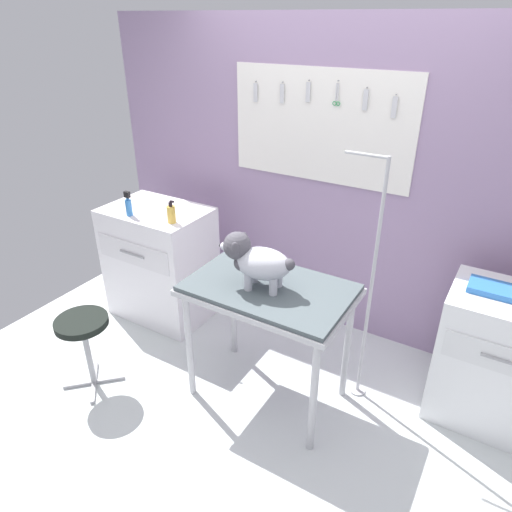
# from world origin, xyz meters

# --- Properties ---
(ground) EXTENTS (4.40, 4.00, 0.04)m
(ground) POSITION_xyz_m (0.00, 0.00, -0.02)
(ground) COLOR silver
(rear_wall_panel) EXTENTS (4.00, 0.09, 2.30)m
(rear_wall_panel) POSITION_xyz_m (-0.00, 1.28, 1.16)
(rear_wall_panel) COLOR #987EA3
(rear_wall_panel) RESTS_ON ground
(grooming_table) EXTENTS (0.99, 0.62, 0.85)m
(grooming_table) POSITION_xyz_m (0.01, 0.26, 0.76)
(grooming_table) COLOR #B7B7BC
(grooming_table) RESTS_ON ground
(grooming_arm) EXTENTS (0.30, 0.11, 1.62)m
(grooming_arm) POSITION_xyz_m (0.51, 0.59, 0.76)
(grooming_arm) COLOR #B7B7BC
(grooming_arm) RESTS_ON ground
(dog) EXTENTS (0.45, 0.27, 0.33)m
(dog) POSITION_xyz_m (-0.06, 0.21, 1.02)
(dog) COLOR silver
(dog) RESTS_ON grooming_table
(counter_left) EXTENTS (0.80, 0.58, 0.94)m
(counter_left) POSITION_xyz_m (-1.24, 0.65, 0.47)
(counter_left) COLOR white
(counter_left) RESTS_ON ground
(cabinet_right) EXTENTS (0.68, 0.54, 0.87)m
(cabinet_right) POSITION_xyz_m (1.28, 0.82, 0.43)
(cabinet_right) COLOR white
(cabinet_right) RESTS_ON ground
(stool) EXTENTS (0.34, 0.34, 0.54)m
(stool) POSITION_xyz_m (-1.07, -0.29, 0.44)
(stool) COLOR #9E9EA3
(stool) RESTS_ON ground
(spray_bottle_short) EXTENTS (0.06, 0.06, 0.17)m
(spray_bottle_short) POSITION_xyz_m (-0.96, 0.52, 1.01)
(spray_bottle_short) COLOR gold
(spray_bottle_short) RESTS_ON counter_left
(spray_bottle_tall) EXTENTS (0.05, 0.05, 0.19)m
(spray_bottle_tall) POSITION_xyz_m (-1.31, 0.46, 1.02)
(spray_bottle_tall) COLOR #3376C2
(spray_bottle_tall) RESTS_ON counter_left
(supply_tray) EXTENTS (0.24, 0.18, 0.04)m
(supply_tray) POSITION_xyz_m (1.14, 0.83, 0.89)
(supply_tray) COLOR #2F6FC0
(supply_tray) RESTS_ON cabinet_right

